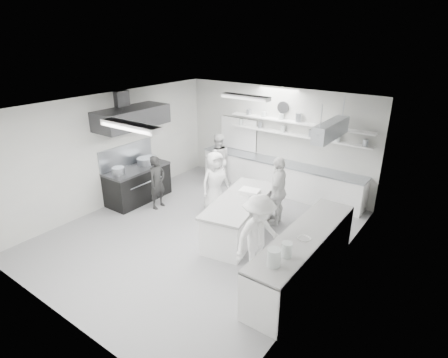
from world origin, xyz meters
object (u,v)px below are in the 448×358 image
Objects in this scene: back_counter at (278,177)px; right_counter at (303,258)px; stove at (138,185)px; cook_back at (218,160)px; cook_stove at (157,182)px; prep_island at (240,218)px.

back_counter is 4.13m from right_counter.
stove is 0.36× the size of back_counter.
right_counter reaches higher than back_counter.
cook_back is at bearing 145.76° from right_counter.
cook_back is (0.34, 2.21, 0.09)m from cook_stove.
right_counter reaches higher than stove.
prep_island is at bearing -89.43° from cook_stove.
cook_back is (-1.76, -0.60, 0.35)m from back_counter.
back_counter is at bearing 43.99° from stove.
right_counter is at bearing 105.31° from cook_back.
right_counter is 2.28× the size of cook_stove.
stove is 3.36m from prep_island.
stove is 1.11× the size of cook_back.
back_counter is 1.89m from cook_back.
prep_island is 3.10m from cook_back.
back_counter is 3.52m from cook_stove.
stove is 0.55× the size of right_counter.
cook_back reaches higher than back_counter.
stove is 0.77× the size of prep_island.
stove is 1.25× the size of cook_stove.
stove is 5.28m from right_counter.
cook_back is (-4.11, 2.80, 0.34)m from right_counter.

